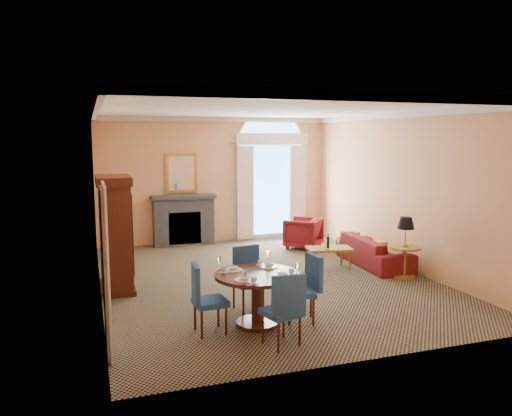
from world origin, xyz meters
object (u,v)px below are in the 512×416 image
object	(u,v)px
dining_table	(257,287)
side_table	(405,241)
armoire	(115,236)
coffee_table	(329,249)
sofa	(374,251)
armchair	(303,233)

from	to	relation	value
dining_table	side_table	distance (m)	3.81
armoire	coffee_table	size ratio (longest dim) A/B	2.09
sofa	side_table	bearing A→B (deg)	-173.98
sofa	armchair	world-z (taller)	armchair
armchair	coffee_table	distance (m)	2.05
dining_table	coffee_table	world-z (taller)	dining_table
side_table	coffee_table	bearing A→B (deg)	138.93
coffee_table	sofa	bearing A→B (deg)	12.18
sofa	side_table	world-z (taller)	side_table
sofa	coffee_table	world-z (taller)	coffee_table
dining_table	coffee_table	distance (m)	3.43
dining_table	sofa	world-z (taller)	dining_table
armchair	coffee_table	bearing A→B (deg)	34.06
coffee_table	armoire	bearing A→B (deg)	-168.88
dining_table	side_table	world-z (taller)	side_table
dining_table	sofa	xyz separation A→B (m)	(3.46, 2.48, -0.27)
armchair	coffee_table	size ratio (longest dim) A/B	0.84
coffee_table	side_table	xyz separation A→B (m)	(1.12, -0.97, 0.30)
sofa	dining_table	bearing A→B (deg)	128.77
sofa	coffee_table	xyz separation A→B (m)	(-1.07, -0.03, 0.12)
sofa	side_table	distance (m)	1.09
dining_table	side_table	size ratio (longest dim) A/B	1.06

